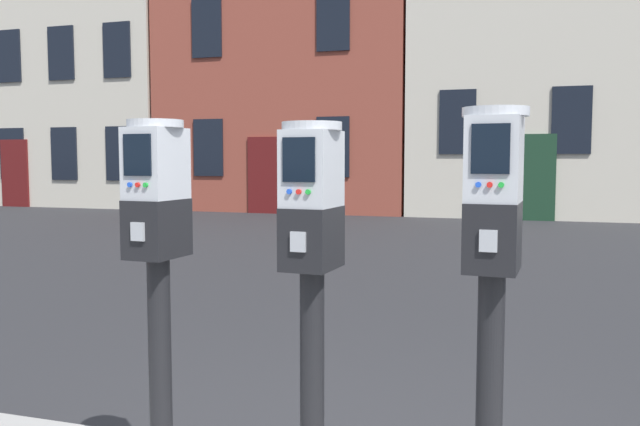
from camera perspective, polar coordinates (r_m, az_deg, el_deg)
The scene contains 4 objects.
parking_meter_near_kerb at distance 2.67m, azimuth -13.79°, elevation -2.35°, with size 0.23×0.26×1.51m.
parking_meter_twin_adjacent at distance 2.40m, azimuth -0.74°, elevation -3.29°, with size 0.23×0.26×1.50m.
parking_meter_end_of_row at distance 2.28m, azimuth 14.61°, elevation -3.23°, with size 0.23×0.26×1.53m.
townhouse_brick_corner at distance 24.80m, azimuth -19.29°, elevation 14.94°, with size 7.83×5.40×12.05m.
Camera 1 is at (0.75, -2.58, 1.50)m, focal length 37.23 mm.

